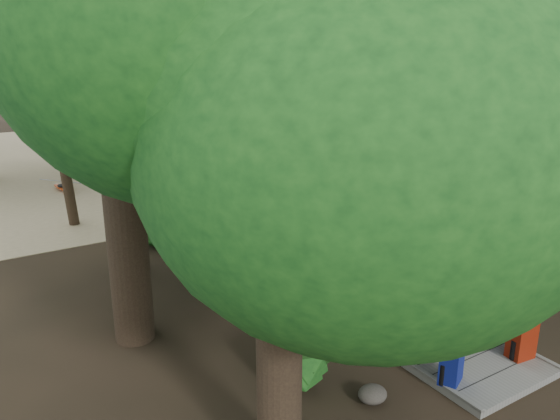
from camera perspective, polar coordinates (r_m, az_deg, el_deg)
ground at (r=12.31m, az=4.69°, el=-7.20°), size 120.00×120.00×0.00m
sand_beach at (r=26.35m, az=-16.55°, el=5.26°), size 40.00×22.00×0.02m
boardwalk at (r=13.03m, az=2.07°, el=-5.45°), size 2.00×12.00×0.12m
backpack_left_a at (r=8.85m, az=17.53°, el=-14.71°), size 0.48×0.42×0.75m
backpack_left_b at (r=9.27m, az=14.34°, el=-13.25°), size 0.40×0.32×0.64m
backpack_left_c at (r=9.59m, az=12.02°, el=-11.85°), size 0.38×0.28×0.68m
backpack_right_a at (r=9.87m, az=23.97°, el=-12.05°), size 0.43×0.33×0.72m
backpack_right_b at (r=10.08m, az=20.90°, el=-11.11°), size 0.41×0.30×0.70m
backpack_right_c at (r=10.43m, az=18.41°, el=-10.11°), size 0.37×0.27×0.62m
backpack_right_d at (r=10.88m, az=15.68°, el=-8.82°), size 0.41×0.31×0.58m
duffel_right_khaki at (r=11.29m, az=13.29°, el=-8.17°), size 0.64×0.71×0.39m
duffel_right_black at (r=11.68m, az=10.93°, el=-7.12°), size 0.46×0.68×0.40m
suitcase_on_boardwalk at (r=10.01m, az=11.40°, el=-10.63°), size 0.42×0.24×0.65m
lone_suitcase_on_sand at (r=18.95m, az=-8.54°, el=2.46°), size 0.45×0.31×0.66m
hat_brown at (r=9.11m, az=14.78°, el=-11.13°), size 0.40×0.40×0.12m
hat_white at (r=9.39m, az=12.16°, el=-9.81°), size 0.32×0.32×0.11m
kayak at (r=20.84m, az=-21.67°, el=2.25°), size 1.31×3.05×0.30m
sun_lounger at (r=21.60m, az=-4.51°, el=4.24°), size 0.93×1.80×0.55m
tree_right_b at (r=14.47m, az=22.97°, el=13.41°), size 4.99×4.99×8.92m
tree_right_c at (r=15.48m, az=11.93°, el=12.49°), size 4.53×4.53×7.83m
tree_right_d at (r=18.15m, az=10.62°, el=16.64°), size 5.47×5.47×10.03m
tree_right_e at (r=19.05m, az=1.65°, el=16.97°), size 5.60×5.60×10.08m
tree_right_f at (r=22.57m, az=2.63°, el=17.43°), size 5.85×5.85×10.45m
tree_left_a at (r=5.66m, az=-0.09°, el=5.00°), size 4.62×4.62×7.70m
tree_left_b at (r=9.04m, az=-17.25°, el=15.59°), size 5.47×5.47×9.85m
tree_left_c at (r=12.17m, az=-16.48°, el=9.33°), size 4.09×4.09×7.11m
tree_back_a at (r=24.08m, az=-19.20°, el=13.60°), size 4.63×4.63×8.01m
tree_back_b at (r=27.06m, az=-13.31°, el=16.86°), size 5.82×5.82×10.38m
tree_back_c at (r=27.68m, az=-6.17°, el=16.93°), size 5.63×5.63×10.13m
palm_right_a at (r=18.12m, az=1.91°, el=13.90°), size 4.77×4.77×8.13m
palm_right_b at (r=23.30m, az=-1.78°, el=13.96°), size 3.95×3.95×7.63m
palm_right_c at (r=23.92m, az=-9.18°, el=13.00°), size 4.36×4.36×6.94m
palm_left_a at (r=16.19m, az=-22.59°, el=9.17°), size 4.01×4.01×6.39m
rock_left_a at (r=8.52m, az=9.64°, el=-18.44°), size 0.44×0.40×0.24m
rock_left_b at (r=9.52m, az=0.62°, el=-14.19°), size 0.36×0.33×0.20m
rock_left_c at (r=11.52m, az=-3.14°, el=-8.22°), size 0.47×0.42×0.26m
rock_left_d at (r=13.55m, az=-10.70°, el=-4.73°), size 0.33×0.29×0.18m
rock_right_a at (r=11.50m, az=21.16°, el=-9.62°), size 0.38×0.34×0.21m
rock_right_b at (r=12.85m, az=18.05°, el=-6.39°), size 0.42×0.38×0.23m
rock_right_c at (r=14.17m, az=8.29°, el=-3.67°), size 0.28×0.25×0.16m
rock_right_d at (r=16.69m, az=4.35°, el=-0.12°), size 0.52×0.47×0.29m
shrub_left_a at (r=8.40m, az=2.94°, el=-15.66°), size 1.10×1.10×0.99m
shrub_left_b at (r=11.90m, az=-5.58°, el=-5.91°), size 0.93×0.93×0.83m
shrub_left_c at (r=14.48m, az=-13.17°, el=-1.69°), size 1.13×1.13×1.02m
shrub_right_a at (r=12.03m, az=19.21°, el=-6.68°), size 0.88×0.88×0.79m
shrub_right_b at (r=15.01m, az=8.12°, el=-0.55°), size 1.24×1.24×1.11m
shrub_right_c at (r=17.99m, az=-0.62°, el=1.96°), size 0.83×0.83×0.75m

